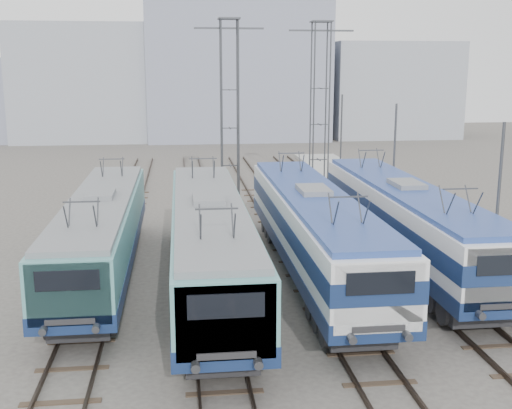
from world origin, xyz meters
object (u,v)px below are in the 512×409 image
(catenary_tower_east, at_px, (320,101))
(mast_rear, at_px, (341,142))
(locomotive_center_right, at_px, (314,226))
(locomotive_center_left, at_px, (210,239))
(locomotive_far_right, at_px, (406,217))
(mast_mid, at_px, (394,166))
(locomotive_far_left, at_px, (101,229))
(catenary_tower_west, at_px, (230,103))
(mast_front, at_px, (497,214))

(catenary_tower_east, distance_m, mast_rear, 4.28)
(locomotive_center_right, bearing_deg, mast_rear, 72.83)
(locomotive_center_left, distance_m, locomotive_center_right, 4.68)
(locomotive_far_right, relative_size, catenary_tower_east, 1.53)
(locomotive_center_right, xyz_separation_m, mast_mid, (6.35, 8.56, 1.13))
(locomotive_far_left, height_order, mast_mid, mast_mid)
(locomotive_center_left, bearing_deg, mast_rear, 63.60)
(locomotive_center_left, distance_m, catenary_tower_west, 18.51)
(locomotive_far_left, xyz_separation_m, locomotive_center_left, (4.50, -2.52, 0.12))
(locomotive_far_right, distance_m, mast_front, 5.11)
(mast_mid, bearing_deg, catenary_tower_east, 101.86)
(catenary_tower_west, bearing_deg, mast_mid, -42.93)
(locomotive_center_left, xyz_separation_m, catenary_tower_east, (8.75, 19.86, 4.34))
(catenary_tower_west, bearing_deg, catenary_tower_east, 17.10)
(catenary_tower_west, height_order, mast_mid, catenary_tower_west)
(locomotive_center_left, bearing_deg, catenary_tower_east, 66.22)
(mast_rear, bearing_deg, locomotive_far_left, -128.44)
(locomotive_center_left, distance_m, locomotive_far_right, 9.34)
(locomotive_far_left, xyz_separation_m, locomotive_center_right, (9.00, -1.22, 0.19))
(catenary_tower_east, xyz_separation_m, mast_front, (2.10, -22.00, -3.14))
(locomotive_center_right, relative_size, mast_front, 2.66)
(locomotive_center_left, xyz_separation_m, locomotive_far_right, (9.00, 2.48, 0.04))
(catenary_tower_west, relative_size, mast_rear, 1.71)
(locomotive_far_left, bearing_deg, locomotive_far_right, -0.17)
(locomotive_far_left, xyz_separation_m, mast_front, (15.35, -4.66, 1.32))
(locomotive_center_right, distance_m, mast_rear, 21.54)
(locomotive_far_left, distance_m, mast_rear, 24.72)
(mast_mid, bearing_deg, mast_front, -90.00)
(catenary_tower_east, bearing_deg, mast_front, -84.55)
(mast_front, bearing_deg, locomotive_far_left, 163.10)
(catenary_tower_west, xyz_separation_m, mast_rear, (8.60, 4.00, -3.14))
(locomotive_center_left, height_order, mast_rear, mast_rear)
(locomotive_far_left, height_order, catenary_tower_east, catenary_tower_east)
(locomotive_center_right, distance_m, catenary_tower_east, 19.51)
(mast_mid, xyz_separation_m, mast_rear, (0.00, 12.00, 0.00))
(locomotive_far_right, xyz_separation_m, catenary_tower_west, (-6.75, 15.38, 4.30))
(locomotive_far_right, bearing_deg, locomotive_far_left, 179.83)
(catenary_tower_west, bearing_deg, locomotive_center_left, -97.18)
(mast_rear, bearing_deg, locomotive_center_left, -116.40)
(locomotive_far_left, xyz_separation_m, mast_rear, (15.35, 19.34, 1.32))
(locomotive_far_right, distance_m, mast_rear, 19.50)
(catenary_tower_east, bearing_deg, mast_rear, 43.60)
(locomotive_center_right, xyz_separation_m, catenary_tower_east, (4.25, 18.56, 4.27))
(locomotive_far_right, height_order, mast_rear, mast_rear)
(locomotive_center_left, relative_size, mast_front, 2.64)
(mast_front, relative_size, mast_rear, 1.00)
(locomotive_center_left, distance_m, mast_rear, 24.43)
(locomotive_far_left, relative_size, mast_front, 2.49)
(catenary_tower_west, bearing_deg, mast_rear, 24.94)
(locomotive_far_left, xyz_separation_m, catenary_tower_west, (6.75, 15.34, 4.46))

